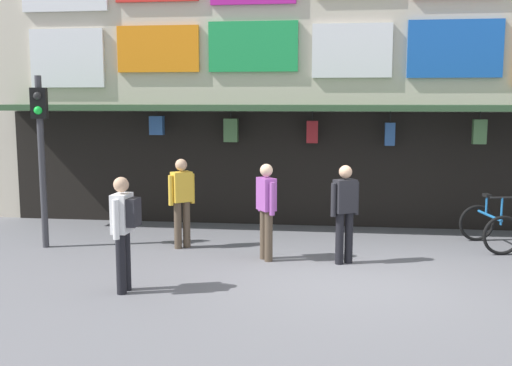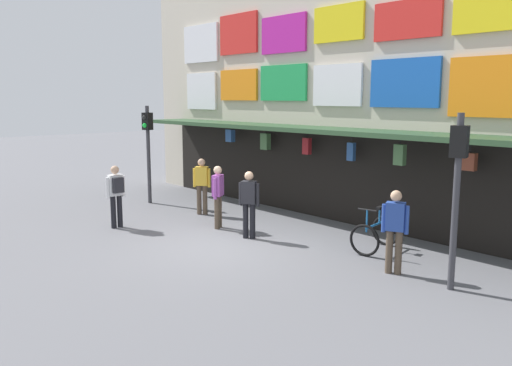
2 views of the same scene
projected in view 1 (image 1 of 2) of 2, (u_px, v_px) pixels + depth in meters
ground_plane at (355, 279)px, 9.33m from camera, size 80.00×80.00×0.00m
shopfront at (351, 45)px, 13.28m from camera, size 18.00×2.60×8.00m
traffic_light_near at (40, 134)px, 11.06m from camera, size 0.34×0.35×3.20m
bicycle_parked at (489, 227)px, 11.27m from camera, size 0.91×1.27×1.05m
pedestrian_in_yellow at (124, 225)px, 8.57m from camera, size 0.37×0.53×1.68m
pedestrian_in_green at (345, 209)px, 10.10m from camera, size 0.47×0.37×1.68m
pedestrian_in_red at (266, 206)px, 10.32m from camera, size 0.38×0.46×1.68m
pedestrian_in_black at (182, 198)px, 11.19m from camera, size 0.43×0.40×1.68m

